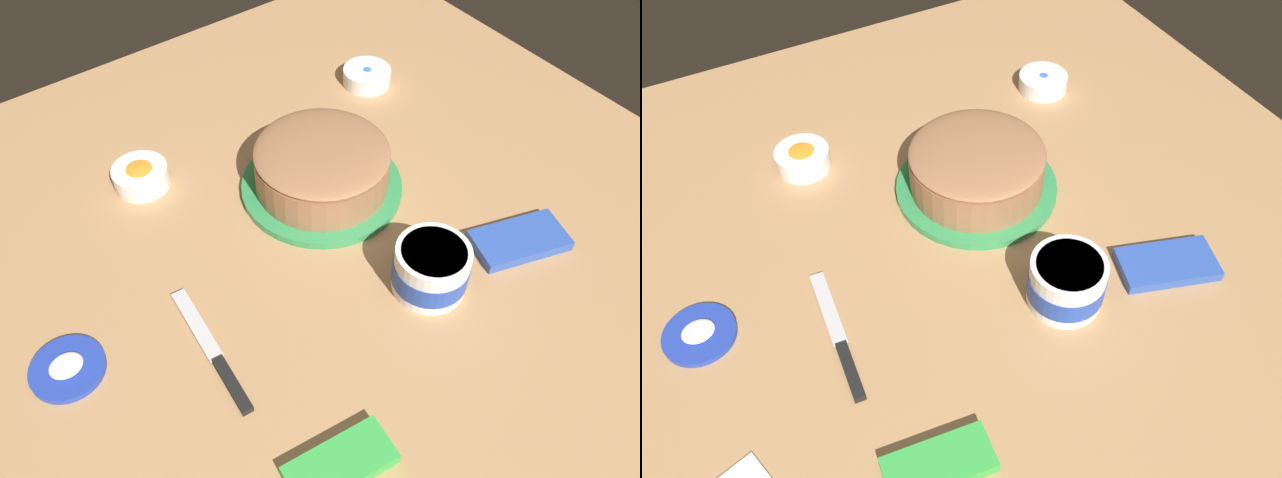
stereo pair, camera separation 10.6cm
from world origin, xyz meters
TOP-DOWN VIEW (x-y plane):
  - ground_plane at (0.00, 0.00)m, footprint 1.54×1.54m
  - frosted_cake at (0.14, 0.18)m, footprint 0.29×0.29m
  - frosting_tub at (0.15, -0.09)m, footprint 0.12×0.12m
  - frosting_tub_lid at (-0.37, 0.10)m, footprint 0.11×0.11m
  - spreading_knife at (-0.19, -0.01)m, footprint 0.04×0.24m
  - sprinkle_bowl_blue at (0.41, 0.38)m, footprint 0.10×0.10m
  - sprinkle_bowl_orange at (-0.11, 0.38)m, footprint 0.10×0.10m
  - candy_box_lower at (-0.15, -0.24)m, footprint 0.15×0.08m
  - candy_box_upper at (0.33, -0.12)m, footprint 0.17×0.13m

SIDE VIEW (x-z plane):
  - ground_plane at x=0.00m, z-range 0.00..0.00m
  - spreading_knife at x=-0.19m, z-range 0.00..0.01m
  - frosting_tub_lid at x=-0.37m, z-range 0.00..0.01m
  - candy_box_upper at x=0.33m, z-range 0.00..0.02m
  - candy_box_lower at x=-0.15m, z-range 0.00..0.02m
  - sprinkle_bowl_blue at x=0.41m, z-range 0.00..0.03m
  - sprinkle_bowl_orange at x=-0.11m, z-range 0.00..0.04m
  - frosting_tub at x=0.15m, z-range 0.00..0.09m
  - frosted_cake at x=0.14m, z-range 0.00..0.10m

